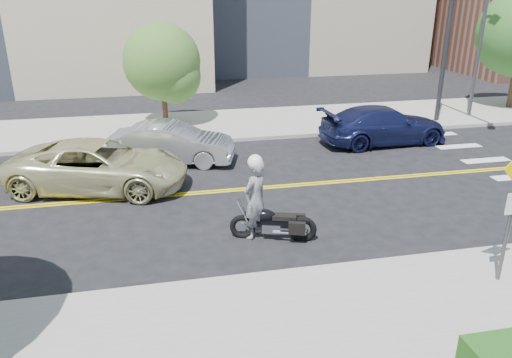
{
  "coord_description": "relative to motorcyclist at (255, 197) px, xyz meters",
  "views": [
    {
      "loc": [
        -2.63,
        -14.07,
        5.93
      ],
      "look_at": [
        -0.15,
        -2.22,
        1.2
      ],
      "focal_mm": 35.0,
      "sensor_mm": 36.0,
      "label": 1
    }
  ],
  "objects": [
    {
      "name": "ground_plane",
      "position": [
        0.36,
        3.12,
        -1.09
      ],
      "size": [
        120.0,
        120.0,
        0.0
      ],
      "primitive_type": "plane",
      "color": "black",
      "rests_on": "ground"
    },
    {
      "name": "sidewalk_near",
      "position": [
        0.36,
        -4.38,
        -1.01
      ],
      "size": [
        60.0,
        5.0,
        0.15
      ],
      "primitive_type": "cube",
      "color": "#9E9B91",
      "rests_on": "ground_plane"
    },
    {
      "name": "sidewalk_far",
      "position": [
        0.36,
        10.62,
        -1.01
      ],
      "size": [
        60.0,
        5.0,
        0.15
      ],
      "primitive_type": "cube",
      "color": "#9E9B91",
      "rests_on": "ground_plane"
    },
    {
      "name": "lamp_post",
      "position": [
        12.36,
        9.62,
        3.06
      ],
      "size": [
        0.16,
        0.16,
        8.0
      ],
      "primitive_type": "cylinder",
      "color": "#4C4C51",
      "rests_on": "sidewalk_far"
    },
    {
      "name": "traffic_light",
      "position": [
        10.36,
        8.2,
        3.59
      ],
      "size": [
        0.28,
        4.5,
        7.0
      ],
      "color": "black",
      "rests_on": "sidewalk_far"
    },
    {
      "name": "motorcyclist",
      "position": [
        0.0,
        0.0,
        0.0
      ],
      "size": [
        0.89,
        0.84,
        2.18
      ],
      "rotation": [
        0.0,
        0.0,
        3.8
      ],
      "color": "silver",
      "rests_on": "ground"
    },
    {
      "name": "motorcycle",
      "position": [
        0.42,
        -0.19,
        -0.45
      ],
      "size": [
        2.17,
        1.23,
        1.27
      ],
      "primitive_type": null,
      "rotation": [
        0.0,
        0.0,
        -0.31
      ],
      "color": "black",
      "rests_on": "ground"
    },
    {
      "name": "suv",
      "position": [
        -4.06,
        4.12,
        -0.34
      ],
      "size": [
        5.86,
        3.8,
        1.5
      ],
      "primitive_type": "imported",
      "rotation": [
        0.0,
        0.0,
        1.31
      ],
      "color": "beige",
      "rests_on": "ground"
    },
    {
      "name": "parked_car_silver",
      "position": [
        -1.73,
        6.12,
        -0.37
      ],
      "size": [
        4.59,
        2.65,
        1.43
      ],
      "primitive_type": "imported",
      "rotation": [
        0.0,
        0.0,
        1.29
      ],
      "color": "#A2A4A9",
      "rests_on": "ground"
    },
    {
      "name": "parked_car_blue",
      "position": [
        6.6,
        6.78,
        -0.35
      ],
      "size": [
        5.22,
        2.38,
        1.48
      ],
      "primitive_type": "imported",
      "rotation": [
        0.0,
        0.0,
        1.63
      ],
      "color": "#191E4C",
      "rests_on": "ground"
    },
    {
      "name": "tree_far_a",
      "position": [
        -1.78,
        11.04,
        1.76
      ],
      "size": [
        3.29,
        3.29,
        4.5
      ],
      "rotation": [
        0.0,
        0.0,
        -0.37
      ],
      "color": "#382619",
      "rests_on": "ground"
    }
  ]
}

